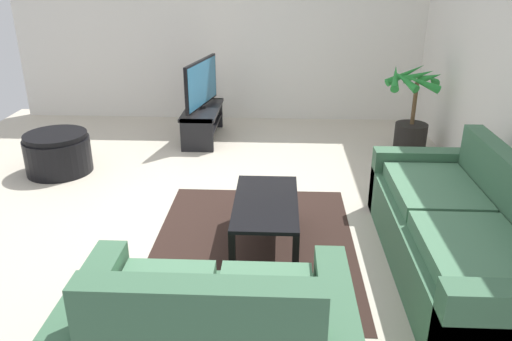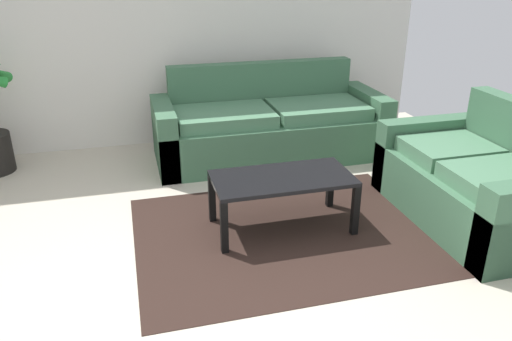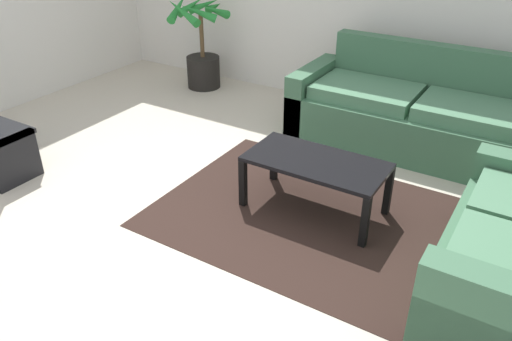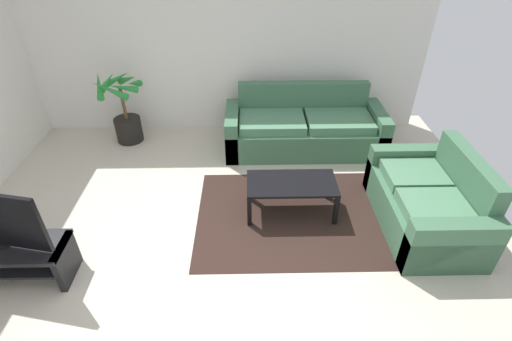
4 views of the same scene
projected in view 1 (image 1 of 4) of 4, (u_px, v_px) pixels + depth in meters
ground_plane at (186, 202)px, 5.01m from camera, size 6.60×6.60×0.00m
wall_left at (218, 27)px, 7.25m from camera, size 0.06×6.00×2.70m
couch_main at (460, 239)px, 3.75m from camera, size 2.30×0.90×0.90m
couch_loveseat at (212, 339)px, 2.76m from camera, size 0.90×1.52×0.90m
tv_stand at (203, 119)px, 6.73m from camera, size 1.10×0.45×0.42m
tv at (201, 83)px, 6.55m from camera, size 1.05×0.26×0.64m
coffee_table at (266, 207)px, 4.10m from camera, size 1.03×0.52×0.42m
area_rug at (254, 245)px, 4.24m from camera, size 2.20×1.70×0.01m
potted_palm at (411, 118)px, 6.16m from camera, size 0.70×0.65×1.08m
ottoman at (58, 153)px, 5.66m from camera, size 0.72×0.72×0.46m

